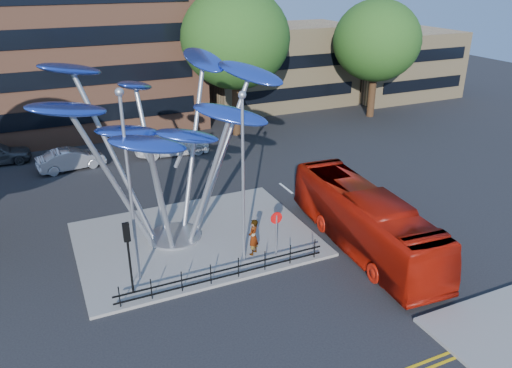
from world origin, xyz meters
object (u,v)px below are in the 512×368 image
parked_car_mid (71,159)px  pedestrian (253,237)px  street_lamp_right (243,165)px  tree_right (235,39)px  tree_far (377,41)px  traffic_light_island (128,243)px  parked_car_right (172,144)px  leaf_sculpture (163,113)px  red_bus (364,220)px  street_lamp_left (128,173)px  no_entry_sign_island (276,227)px

parked_car_mid → pedestrian: bearing=-164.6°
street_lamp_right → pedestrian: street_lamp_right is taller
tree_right → pedestrian: tree_right is taller
tree_far → street_lamp_right: tree_far is taller
tree_right → traffic_light_island: bearing=-123.7°
tree_far → parked_car_right: size_ratio=1.90×
pedestrian → parked_car_right: bearing=-131.8°
leaf_sculpture → red_bus: (8.67, -4.88, -5.31)m
street_lamp_right → parked_car_mid: size_ratio=1.80×
tree_far → pedestrian: tree_far is taller
traffic_light_island → tree_far: bearing=35.8°
tree_right → leaf_sculpture: 18.37m
tree_right → parked_car_right: bearing=-158.9°
tree_far → red_bus: size_ratio=0.97×
street_lamp_left → parked_car_right: street_lamp_left is taller
parked_car_right → street_lamp_right: bearing=-179.4°
traffic_light_island → street_lamp_left: bearing=63.4°
tree_far → traffic_light_island: bearing=-144.2°
leaf_sculpture → red_bus: size_ratio=1.14×
street_lamp_left → no_entry_sign_island: street_lamp_left is taller
leaf_sculpture → parked_car_right: leaf_sculpture is taller
red_bus → parked_car_mid: red_bus is taller
no_entry_sign_island → street_lamp_left: bearing=171.4°
tree_right → no_entry_sign_island: tree_right is taller
tree_far → street_lamp_right: 28.76m
tree_far → no_entry_sign_island: size_ratio=4.41×
leaf_sculpture → no_entry_sign_island: 7.71m
leaf_sculpture → traffic_light_island: leaf_sculpture is taller
leaf_sculpture → traffic_light_island: (-2.93, -4.18, -4.26)m
tree_right → tree_far: size_ratio=1.12×
street_lamp_right → red_bus: (6.10, -1.20, -3.54)m
tree_far → red_bus: bearing=-127.3°
leaf_sculpture → no_entry_sign_island: (4.07, -4.16, -5.06)m
leaf_sculpture → street_lamp_right: leaf_sculpture is taller
pedestrian → street_lamp_left: bearing=-42.6°
parked_car_right → no_entry_sign_island: bearing=-174.3°
red_bus → tree_far: bearing=56.9°
no_entry_sign_island → parked_car_mid: bearing=114.9°
street_lamp_right → parked_car_mid: bearing=111.2°
street_lamp_right → parked_car_right: bearing=86.2°
street_lamp_left → pedestrian: size_ratio=4.65×
tree_far → parked_car_mid: bearing=-174.7°
traffic_light_island → parked_car_mid: bearing=92.9°
tree_right → traffic_light_island: size_ratio=3.54×
red_bus → pedestrian: (-5.48, 1.46, -0.46)m
leaf_sculpture → street_lamp_right: size_ratio=1.53×
street_lamp_left → street_lamp_right: (5.00, -0.50, -0.26)m
traffic_light_island → pedestrian: traffic_light_island is taller
pedestrian → tree_far: bearing=-178.2°
street_lamp_right → tree_right: bearing=68.5°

